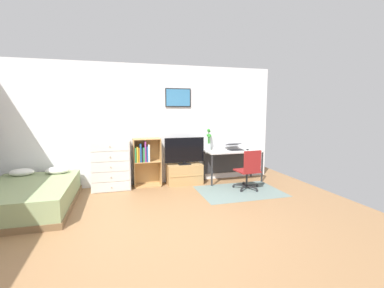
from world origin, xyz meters
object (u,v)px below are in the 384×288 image
Objects in this scene: dresser at (111,165)px; bookshelf at (145,159)px; tv_stand at (184,174)px; television at (185,151)px; office_chair at (249,169)px; bed at (29,196)px; computer_mouse at (247,149)px; desk at (232,156)px; bamboo_vase at (209,139)px; wine_glass at (218,146)px; laptop at (235,147)px.

bookshelf is (0.73, 0.07, 0.08)m from dresser.
tv_stand is 0.88× the size of television.
dresser is at bearing -179.47° from tv_stand.
television reaches higher than office_chair.
tv_stand is 0.93× the size of office_chair.
tv_stand is at bearing 90.00° from television.
bookshelf is at bearing 23.11° from bed.
tv_stand is 7.72× the size of computer_mouse.
office_chair is at bearing -87.61° from desk.
bamboo_vase is at bearing 1.99° from bookshelf.
television is (0.00, -0.02, 0.54)m from tv_stand.
desk is 7.32× the size of wine_glass.
bed is at bearing -171.17° from laptop.
office_chair reaches higher than bed.
dresser is at bearing 31.13° from bed.
office_chair is at bearing -16.35° from dresser.
television is at bearing 179.40° from laptop.
wine_glass is at bearing -161.86° from desk.
bed is at bearing -169.98° from wine_glass.
tv_stand is 0.61× the size of desk.
bookshelf is at bearing 172.97° from wine_glass.
office_chair is 0.93m from wine_glass.
television is 8.75× the size of computer_mouse.
desk is at bearing 161.89° from computer_mouse.
desk is 0.84m from office_chair.
computer_mouse is at bearing 1.53° from wine_glass.
wine_glass is at bearing -7.03° from bookshelf.
bed is 1.89× the size of dresser.
bamboo_vase is 2.85× the size of wine_glass.
bamboo_vase is at bearing 115.68° from wine_glass.
desk reaches higher than bed.
dresser reaches higher than office_chair.
dresser is at bearing 178.37° from laptop.
tv_stand is at bearing -3.32° from bookshelf.
laptop is at bearing 16.76° from desk.
desk is 1.53× the size of office_chair.
bed is 2.23× the size of television.
laptop is at bearing 11.66° from bed.
bed is 2.36× the size of office_chair.
bamboo_vase is at bearing 11.32° from television.
laptop is at bearing 17.91° from wine_glass.
bookshelf is at bearing 176.68° from tv_stand.
bed is 3.78m from bamboo_vase.
wine_glass is (0.75, -0.15, 0.65)m from tv_stand.
computer_mouse is 0.78m from wine_glass.
bed is 19.53× the size of computer_mouse.
television is 1.77× the size of bamboo_vase.
bookshelf is at bearing -178.01° from bamboo_vase.
desk is (2.05, -0.06, -0.02)m from bookshelf.
bamboo_vase reaches higher than office_chair.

